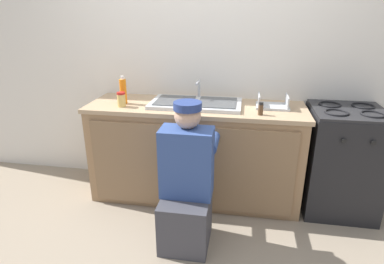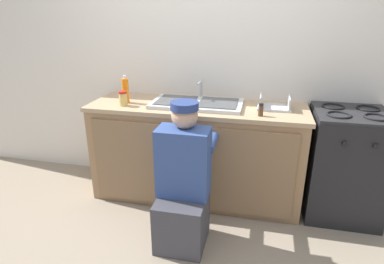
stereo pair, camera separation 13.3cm
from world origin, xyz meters
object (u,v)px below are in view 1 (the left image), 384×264
soap_bottle_orange (123,91)px  spice_bottle_pepper (261,109)px  dish_rack_tray (272,105)px  plumber_person (186,188)px  stove_range (341,160)px  condiment_jar (121,99)px  sink_double_basin (196,103)px

soap_bottle_orange → spice_bottle_pepper: size_ratio=2.38×
dish_rack_tray → plumber_person: bearing=-131.2°
stove_range → dish_rack_tray: 0.78m
plumber_person → condiment_jar: plumber_person is taller
spice_bottle_pepper → plumber_person: bearing=-137.1°
stove_range → dish_rack_tray: (-0.62, 0.04, 0.46)m
condiment_jar → stove_range: bearing=4.6°
stove_range → plumber_person: size_ratio=0.85×
plumber_person → stove_range: bearing=28.4°
condiment_jar → sink_double_basin: bearing=13.8°
condiment_jar → soap_bottle_orange: (-0.02, 0.10, 0.05)m
sink_double_basin → plumber_person: plumber_person is taller
spice_bottle_pepper → sink_double_basin: bearing=160.7°
sink_double_basin → dish_rack_tray: sink_double_basin is taller
sink_double_basin → soap_bottle_orange: soap_bottle_orange is taller
stove_range → plumber_person: 1.42m
sink_double_basin → spice_bottle_pepper: (0.56, -0.20, 0.03)m
stove_range → soap_bottle_orange: 2.02m
sink_double_basin → plumber_person: 0.82m
dish_rack_tray → stove_range: bearing=-3.8°
stove_range → dish_rack_tray: bearing=176.2°
condiment_jar → dish_rack_tray: size_ratio=0.46×
sink_double_basin → plumber_person: bearing=-86.7°
condiment_jar → plumber_person: bearing=-37.8°
soap_bottle_orange → spice_bottle_pepper: bearing=-6.6°
stove_range → soap_bottle_orange: soap_bottle_orange is taller
condiment_jar → spice_bottle_pepper: 1.19m
condiment_jar → soap_bottle_orange: bearing=99.7°
stove_range → condiment_jar: size_ratio=7.37×
stove_range → condiment_jar: 1.99m
sink_double_basin → stove_range: bearing=-0.1°
sink_double_basin → condiment_jar: (-0.63, -0.16, 0.05)m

